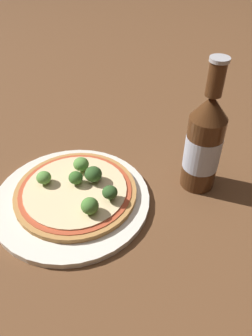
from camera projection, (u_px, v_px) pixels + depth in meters
ground_plane at (58, 196)px, 0.62m from camera, size 3.00×3.00×0.00m
plate at (72, 199)px, 0.61m from camera, size 0.29×0.29×0.01m
pizza at (76, 192)px, 0.60m from camera, size 0.23×0.23×0.01m
broccoli_floret_0 at (90, 206)px, 0.55m from camera, size 0.03×0.03×0.03m
broccoli_floret_1 at (76, 178)px, 0.60m from camera, size 0.03×0.03×0.03m
broccoli_floret_2 at (93, 174)px, 0.61m from camera, size 0.03×0.03×0.03m
broccoli_floret_3 at (110, 192)px, 0.57m from camera, size 0.03×0.03×0.03m
broccoli_floret_4 at (81, 164)px, 0.63m from camera, size 0.03×0.03×0.03m
broccoli_floret_5 at (44, 178)px, 0.60m from camera, size 0.03×0.03×0.03m
beer_bottle at (204, 143)px, 0.59m from camera, size 0.07×0.07×0.25m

